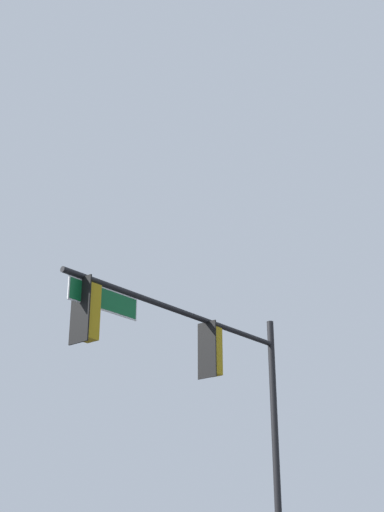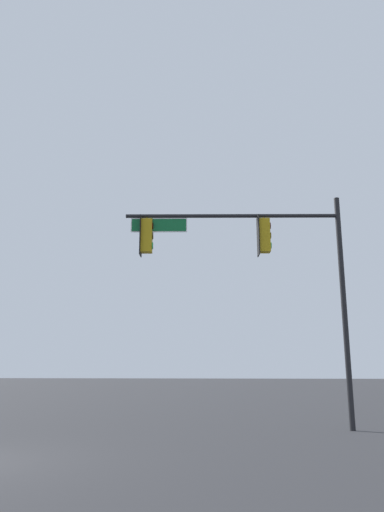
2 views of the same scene
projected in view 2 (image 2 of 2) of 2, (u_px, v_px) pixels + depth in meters
name	position (u px, v px, depth m)	size (l,w,h in m)	color
signal_pole_near	(248.00, 254.00, 15.90)	(6.82, 1.71, 7.23)	black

